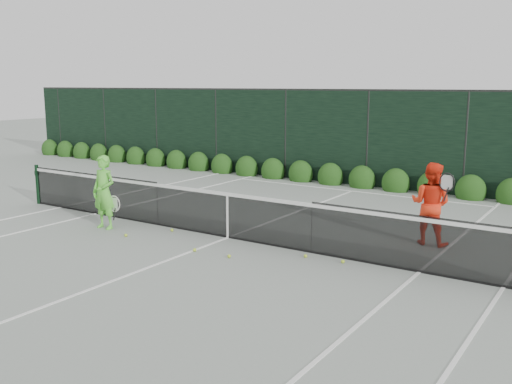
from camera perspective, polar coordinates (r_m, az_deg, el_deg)
The scene contains 8 objects.
ground at distance 12.17m, azimuth -2.83°, elevation -4.60°, with size 80.00×80.00×0.00m, color gray.
tennis_net at distance 12.06m, azimuth -2.95°, elevation -2.14°, with size 12.90×0.10×1.07m.
player_woman at distance 13.22m, azimuth -14.96°, elevation -0.02°, with size 0.66×0.43×1.66m.
player_man at distance 12.04m, azimuth 17.06°, elevation -1.12°, with size 0.92×0.66×1.68m.
court_lines at distance 12.17m, azimuth -2.83°, elevation -4.57°, with size 11.03×23.83×0.01m.
windscreen_fence at distance 9.84m, azimuth -12.28°, elevation 0.52°, with size 32.00×21.07×3.06m.
hedge_row at distance 18.25m, azimuth 10.54°, elevation 1.17°, with size 31.66×0.65×0.94m.
tennis_balls at distance 11.37m, azimuth -3.24°, elevation -5.54°, with size 4.73×0.99×0.07m.
Camera 1 is at (6.96, -9.45, 3.23)m, focal length 40.00 mm.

